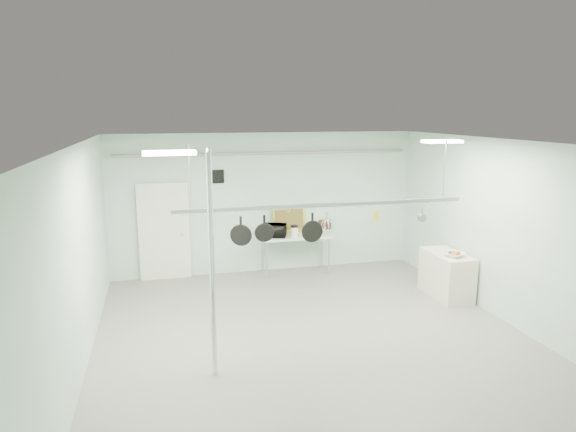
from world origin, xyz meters
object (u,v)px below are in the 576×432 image
object	(u,v)px
skillet_left	(241,231)
skillet_mid	(264,228)
chrome_pole	(212,266)
skillet_right	(312,228)
side_cabinet	(446,275)
fruit_bowl	(454,255)
microwave	(274,230)
prep_table	(295,238)
coffee_canister	(294,232)
pot_rack	(325,203)

from	to	relation	value
skillet_left	skillet_mid	world-z (taller)	same
chrome_pole	skillet_right	bearing A→B (deg)	27.93
skillet_right	side_cabinet	bearing A→B (deg)	16.98
side_cabinet	fruit_bowl	distance (m)	0.56
chrome_pole	skillet_mid	size ratio (longest dim) A/B	7.95
side_cabinet	chrome_pole	bearing A→B (deg)	-157.59
side_cabinet	microwave	bearing A→B (deg)	144.69
prep_table	microwave	xyz separation A→B (m)	(-0.50, -0.04, 0.22)
coffee_canister	fruit_bowl	distance (m)	3.49
chrome_pole	microwave	bearing A→B (deg)	66.58
skillet_mid	microwave	bearing A→B (deg)	78.92
coffee_canister	skillet_mid	bearing A→B (deg)	-112.71
fruit_bowl	skillet_mid	bearing A→B (deg)	-167.92
prep_table	pot_rack	size ratio (longest dim) A/B	0.33
chrome_pole	side_cabinet	xyz separation A→B (m)	(4.85, 2.00, -1.15)
prep_table	coffee_canister	world-z (taller)	coffee_canister
skillet_right	coffee_canister	bearing A→B (deg)	78.02
prep_table	coffee_canister	bearing A→B (deg)	-114.55
fruit_bowl	skillet_mid	xyz separation A→B (m)	(-3.92, -0.84, 0.94)
pot_rack	skillet_right	world-z (taller)	pot_rack
chrome_pole	skillet_right	xyz separation A→B (m)	(1.70, 0.90, 0.24)
chrome_pole	side_cabinet	distance (m)	5.37
coffee_canister	skillet_mid	size ratio (longest dim) A/B	0.53
skillet_mid	skillet_right	world-z (taller)	same
prep_table	fruit_bowl	distance (m)	3.53
chrome_pole	microwave	size ratio (longest dim) A/B	6.18
skillet_right	microwave	bearing A→B (deg)	85.92
coffee_canister	fruit_bowl	size ratio (longest dim) A/B	0.58
pot_rack	microwave	world-z (taller)	pot_rack
pot_rack	coffee_canister	bearing A→B (deg)	83.85
side_cabinet	pot_rack	bearing A→B (deg)	-159.55
skillet_mid	chrome_pole	bearing A→B (deg)	-131.28
pot_rack	coffee_canister	world-z (taller)	pot_rack
skillet_left	fruit_bowl	bearing A→B (deg)	31.05
skillet_left	skillet_right	bearing A→B (deg)	19.99
pot_rack	fruit_bowl	distance (m)	3.31
coffee_canister	skillet_mid	distance (m)	3.55
microwave	coffee_canister	xyz separation A→B (m)	(0.44, -0.09, -0.04)
prep_table	skillet_left	xyz separation A→B (m)	(-1.76, -3.30, 1.02)
chrome_pole	pot_rack	world-z (taller)	chrome_pole
prep_table	chrome_pole	bearing A→B (deg)	-118.71
prep_table	skillet_right	xyz separation A→B (m)	(-0.60, -3.30, 1.01)
pot_rack	skillet_mid	world-z (taller)	pot_rack
fruit_bowl	skillet_mid	distance (m)	4.12
microwave	skillet_left	world-z (taller)	skillet_left
coffee_canister	prep_table	bearing A→B (deg)	65.45
coffee_canister	skillet_left	distance (m)	3.69
skillet_mid	fruit_bowl	bearing A→B (deg)	16.24
microwave	fruit_bowl	distance (m)	3.88
side_cabinet	fruit_bowl	bearing A→B (deg)	-93.35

